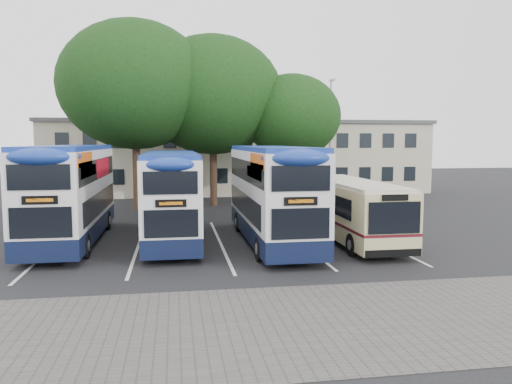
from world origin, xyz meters
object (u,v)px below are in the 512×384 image
Objects in this scene: lamp_post at (330,133)px; bus_dd_right at (272,190)px; bus_single at (350,206)px; tree_mid at (213,95)px; tree_right at (292,116)px; bus_dd_mid at (172,193)px; bus_dd_left at (71,189)px; tree_left at (135,85)px.

bus_dd_right is at bearing -116.21° from lamp_post.
bus_dd_right is at bearing -179.46° from bus_single.
tree_right is at bearing -11.17° from tree_mid.
bus_dd_mid is (-11.82, -14.21, -2.91)m from lamp_post.
bus_dd_left is at bearing 172.84° from bus_single.
bus_single is at bearing -49.66° from tree_left.
bus_dd_right is (-3.73, -12.07, -3.80)m from tree_right.
tree_right is 0.95× the size of bus_dd_mid.
tree_right reaches higher than bus_dd_left.
bus_dd_mid is at bearing -6.82° from bus_dd_left.
tree_mid reaches higher than lamp_post.
tree_left is 12.09m from bus_dd_left.
bus_single is at bearing -7.16° from bus_dd_left.
bus_single is at bearing -104.37° from lamp_post.
tree_left is at bearing 78.86° from bus_dd_left.
lamp_post is at bearing 50.24° from bus_dd_mid.
lamp_post is at bearing 40.23° from bus_dd_left.
bus_dd_mid is at bearing -126.13° from tree_right.
bus_dd_left is at bearing -121.80° from tree_mid.
bus_dd_mid is at bearing 166.24° from bus_dd_right.
bus_dd_mid is (2.29, -11.00, -5.84)m from tree_left.
bus_dd_mid is at bearing -103.04° from tree_mid.
tree_right is (10.33, 0.01, -1.89)m from tree_left.
bus_dd_right is at bearing -107.19° from tree_right.
lamp_post is 0.78× the size of tree_mid.
tree_mid is 15.28m from bus_single.
tree_mid reaches higher than bus_dd_right.
tree_left is 1.20× the size of bus_dd_right.
bus_dd_left is 1.13× the size of bus_single.
bus_dd_right is at bearing -10.31° from bus_dd_left.
bus_dd_mid is (4.36, -0.52, -0.17)m from bus_dd_left.
lamp_post is 0.89× the size of bus_dd_left.
tree_left reaches higher than bus_single.
tree_right is at bearing 0.06° from tree_left.
tree_left is at bearing -168.36° from tree_mid.
bus_single is (12.28, -1.54, -0.82)m from bus_dd_left.
bus_dd_left is (-2.06, -10.48, -5.67)m from tree_left.
tree_left is 1.35× the size of bus_single.
tree_mid is at bearing 58.20° from bus_dd_left.
tree_left is at bearing 130.34° from bus_single.
bus_dd_mid is (-2.79, -12.05, -5.37)m from tree_mid.
tree_mid is at bearing -166.56° from lamp_post.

